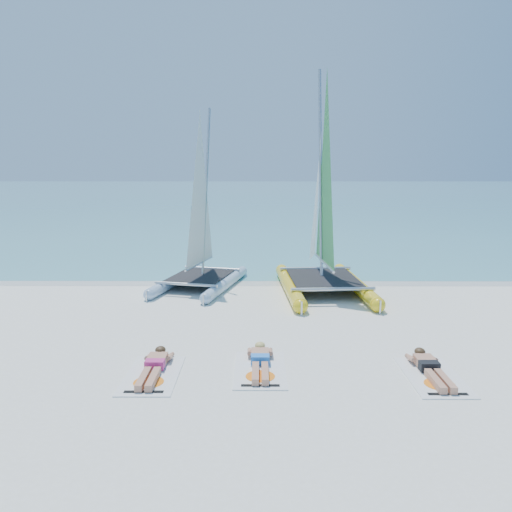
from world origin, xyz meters
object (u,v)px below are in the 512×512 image
(towel_a, at_px, (153,375))
(catamaran_yellow, at_px, (321,218))
(catamaran_blue, at_px, (200,232))
(sunbather_b, at_px, (260,360))
(sunbather_c, at_px, (430,367))
(sunbather_a, at_px, (154,365))
(towel_c, at_px, (433,377))
(towel_b, at_px, (260,369))

(towel_a, bearing_deg, catamaran_yellow, 60.06)
(catamaran_blue, height_order, sunbather_b, catamaran_blue)
(catamaran_yellow, height_order, sunbather_c, catamaran_yellow)
(sunbather_a, relative_size, sunbather_b, 1.00)
(towel_c, relative_size, sunbather_c, 1.07)
(sunbather_a, bearing_deg, catamaran_blue, 88.97)
(sunbather_c, bearing_deg, catamaran_blue, 126.34)
(towel_a, relative_size, sunbather_b, 1.07)
(towel_b, xyz_separation_m, towel_c, (3.26, -0.33, 0.00))
(catamaran_yellow, xyz_separation_m, towel_b, (-1.99, -6.75, -2.27))
(catamaran_yellow, bearing_deg, towel_c, -83.28)
(catamaran_yellow, distance_m, towel_a, 8.41)
(sunbather_c, bearing_deg, sunbather_b, 174.21)
(catamaran_yellow, distance_m, towel_c, 7.54)
(sunbather_b, bearing_deg, towel_a, -167.42)
(sunbather_a, height_order, towel_c, sunbather_a)
(towel_a, xyz_separation_m, towel_c, (5.32, -0.06, 0.00))
(sunbather_a, relative_size, sunbather_c, 1.00)
(towel_b, xyz_separation_m, sunbather_c, (3.26, -0.14, 0.11))
(catamaran_yellow, height_order, sunbather_b, catamaran_yellow)
(towel_c, bearing_deg, catamaran_blue, 125.61)
(catamaran_blue, bearing_deg, sunbather_a, -77.17)
(sunbather_c, bearing_deg, sunbather_a, 179.30)
(catamaran_yellow, bearing_deg, sunbather_c, -83.00)
(towel_a, distance_m, towel_b, 2.07)
(sunbather_c, bearing_deg, towel_c, -90.00)
(catamaran_blue, bearing_deg, towel_c, -40.54)
(towel_a, height_order, sunbather_b, sunbather_b)
(towel_b, height_order, towel_c, same)
(towel_c, bearing_deg, towel_a, 179.30)
(catamaran_blue, relative_size, towel_b, 3.26)
(catamaran_blue, distance_m, catamaran_yellow, 3.95)
(sunbather_a, distance_m, towel_b, 2.06)
(sunbather_a, height_order, sunbather_c, same)
(towel_a, height_order, towel_b, same)
(catamaran_yellow, height_order, towel_b, catamaran_yellow)
(catamaran_yellow, relative_size, towel_a, 3.91)
(sunbather_b, height_order, sunbather_c, same)
(catamaran_blue, bearing_deg, towel_b, -60.58)
(towel_a, relative_size, sunbather_a, 1.07)
(towel_a, distance_m, sunbather_a, 0.22)
(sunbather_a, relative_size, towel_c, 0.93)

